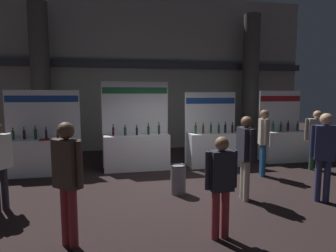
{
  "coord_description": "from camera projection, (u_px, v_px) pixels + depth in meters",
  "views": [
    {
      "loc": [
        -1.53,
        -6.17,
        2.2
      ],
      "look_at": [
        -0.21,
        0.39,
        1.43
      ],
      "focal_mm": 30.15,
      "sensor_mm": 36.0,
      "label": 1
    }
  ],
  "objects": [
    {
      "name": "exhibitor_booth_0",
      "position": [
        42.0,
        153.0,
        7.7
      ],
      "size": [
        1.98,
        0.74,
        2.3
      ],
      "color": "white",
      "rests_on": "ground_plane"
    },
    {
      "name": "exhibitor_booth_2",
      "position": [
        213.0,
        146.0,
        8.64
      ],
      "size": [
        1.63,
        0.66,
        2.24
      ],
      "color": "white",
      "rests_on": "ground_plane"
    },
    {
      "name": "visitor_0",
      "position": [
        324.0,
        149.0,
        5.65
      ],
      "size": [
        0.46,
        0.4,
        1.82
      ],
      "rotation": [
        0.0,
        0.0,
        5.71
      ],
      "color": "navy",
      "rests_on": "ground_plane"
    },
    {
      "name": "visitor_1",
      "position": [
        246.0,
        149.0,
        5.78
      ],
      "size": [
        0.28,
        0.6,
        1.75
      ],
      "rotation": [
        0.0,
        0.0,
        1.5
      ],
      "color": "#ADA393",
      "rests_on": "ground_plane"
    },
    {
      "name": "visitor_5",
      "position": [
        221.0,
        180.0,
        4.21
      ],
      "size": [
        0.51,
        0.23,
        1.57
      ],
      "rotation": [
        0.0,
        0.0,
        3.19
      ],
      "color": "maroon",
      "rests_on": "ground_plane"
    },
    {
      "name": "hall_colonnade",
      "position": [
        150.0,
        75.0,
        10.97
      ],
      "size": [
        12.67,
        1.31,
        5.96
      ],
      "color": "gray",
      "rests_on": "ground_plane"
    },
    {
      "name": "trash_bin",
      "position": [
        178.0,
        179.0,
        6.21
      ],
      "size": [
        0.34,
        0.34,
        0.65
      ],
      "color": "slate",
      "rests_on": "ground_plane"
    },
    {
      "name": "visitor_6",
      "position": [
        316.0,
        134.0,
        8.07
      ],
      "size": [
        0.61,
        0.35,
        1.72
      ],
      "rotation": [
        0.0,
        0.0,
        2.82
      ],
      "color": "#33563D",
      "rests_on": "ground_plane"
    },
    {
      "name": "exhibitor_booth_3",
      "position": [
        283.0,
        143.0,
        9.23
      ],
      "size": [
        1.49,
        0.66,
        2.29
      ],
      "color": "white",
      "rests_on": "ground_plane"
    },
    {
      "name": "visitor_9",
      "position": [
        264.0,
        137.0,
        7.47
      ],
      "size": [
        0.33,
        0.5,
        1.78
      ],
      "rotation": [
        0.0,
        0.0,
        4.39
      ],
      "color": "navy",
      "rests_on": "ground_plane"
    },
    {
      "name": "visitor_7",
      "position": [
        67.0,
        173.0,
        3.97
      ],
      "size": [
        0.45,
        0.42,
        1.81
      ],
      "rotation": [
        0.0,
        0.0,
        2.42
      ],
      "color": "maroon",
      "rests_on": "ground_plane"
    },
    {
      "name": "ground_plane",
      "position": [
        180.0,
        189.0,
        6.56
      ],
      "size": [
        25.33,
        25.33,
        0.0
      ],
      "primitive_type": "plane",
      "color": "black"
    },
    {
      "name": "exhibitor_booth_1",
      "position": [
        137.0,
        148.0,
        8.22
      ],
      "size": [
        1.96,
        0.66,
        2.55
      ],
      "color": "white",
      "rests_on": "ground_plane"
    }
  ]
}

